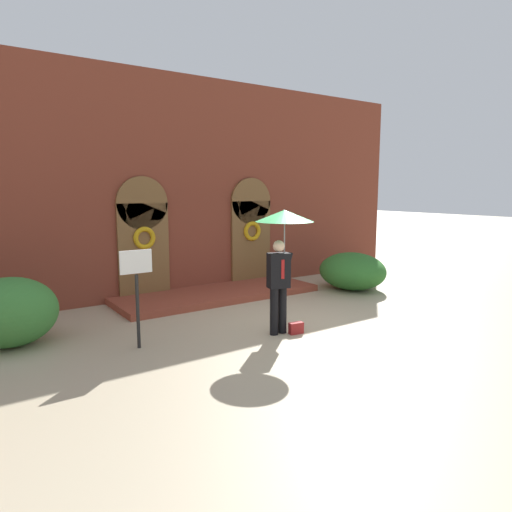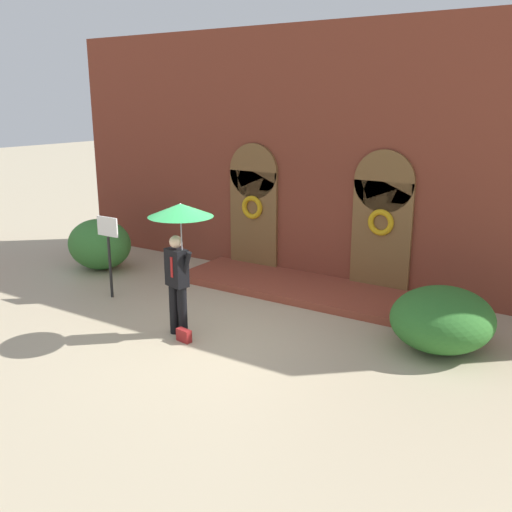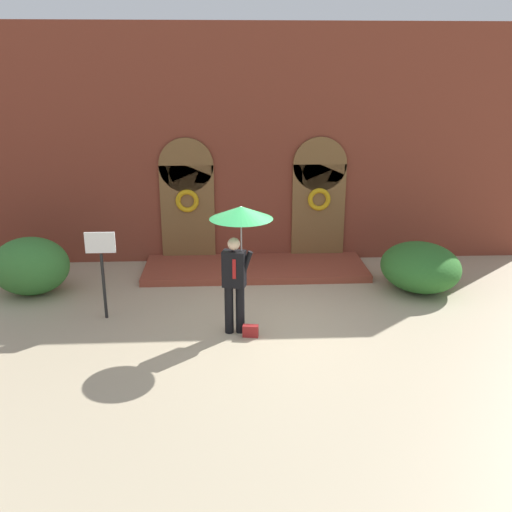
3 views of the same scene
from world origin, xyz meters
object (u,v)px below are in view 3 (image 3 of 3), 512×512
object	(u,v)px
sign_post	(102,261)
shrub_left	(30,266)
person_with_umbrella	(239,232)
handbag	(251,331)
shrub_right	(420,267)

from	to	relation	value
sign_post	shrub_left	world-z (taller)	sign_post
person_with_umbrella	sign_post	xyz separation A→B (m)	(-2.57, 0.76, -0.75)
person_with_umbrella	shrub_left	bearing A→B (deg)	154.13
handbag	shrub_left	world-z (taller)	shrub_left
person_with_umbrella	sign_post	size ratio (longest dim) A/B	1.37
handbag	shrub_right	size ratio (longest dim) A/B	0.15
shrub_right	sign_post	bearing A→B (deg)	-169.70
person_with_umbrella	sign_post	bearing A→B (deg)	163.51
sign_post	shrub_right	xyz separation A→B (m)	(6.52, 1.19, -0.66)
shrub_right	person_with_umbrella	bearing A→B (deg)	-153.78
person_with_umbrella	shrub_right	distance (m)	4.62
handbag	shrub_left	bearing A→B (deg)	161.70
person_with_umbrella	handbag	size ratio (longest dim) A/B	8.44
sign_post	shrub_left	bearing A→B (deg)	143.04
shrub_left	handbag	bearing A→B (deg)	-27.00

